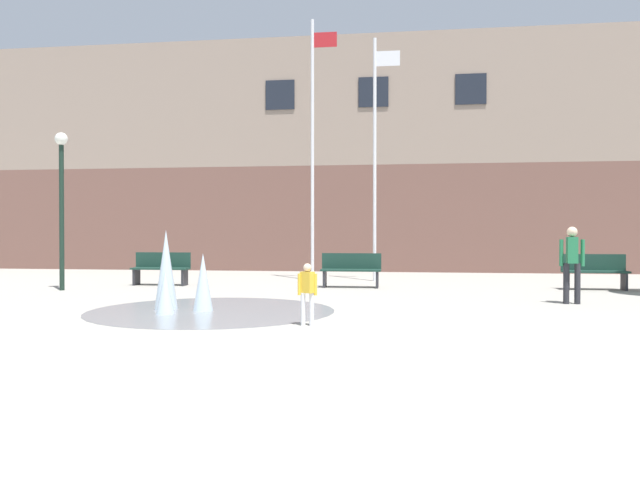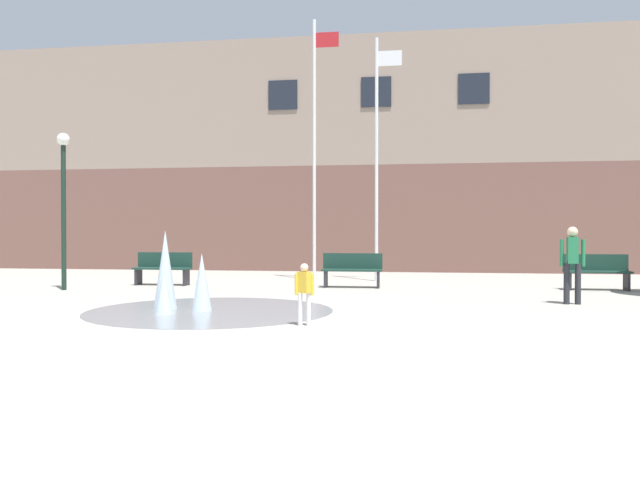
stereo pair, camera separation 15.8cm
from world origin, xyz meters
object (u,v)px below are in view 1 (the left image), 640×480
at_px(child_with_pink_shirt, 307,289).
at_px(flagpole_left, 313,142).
at_px(park_bench_under_left_flagpole, 161,268).
at_px(park_bench_far_right, 595,271).
at_px(lamp_post_left_lane, 62,188).
at_px(adult_watching, 572,259).
at_px(park_bench_under_right_flagpole, 351,269).
at_px(flagpole_right, 376,152).

relative_size(child_with_pink_shirt, flagpole_left, 0.12).
xyz_separation_m(park_bench_under_left_flagpole, park_bench_far_right, (11.54, 0.23, 0.00)).
bearing_deg(lamp_post_left_lane, child_with_pink_shirt, -35.26).
distance_m(park_bench_under_left_flagpole, adult_watching, 10.62).
bearing_deg(flagpole_left, park_bench_far_right, -15.15).
distance_m(park_bench_under_left_flagpole, park_bench_far_right, 11.54).
xyz_separation_m(park_bench_under_right_flagpole, park_bench_far_right, (6.25, 0.21, 0.00)).
xyz_separation_m(adult_watching, flagpole_right, (-4.29, 5.44, 2.96)).
distance_m(park_bench_under_left_flagpole, child_with_pink_shirt, 8.59).
relative_size(park_bench_under_right_flagpole, lamp_post_left_lane, 0.40).
bearing_deg(park_bench_under_right_flagpole, flagpole_right, 76.51).
bearing_deg(flagpole_left, park_bench_under_left_flagpole, -149.86).
height_order(park_bench_far_right, child_with_pink_shirt, child_with_pink_shirt).
bearing_deg(child_with_pink_shirt, park_bench_far_right, -98.99).
bearing_deg(park_bench_far_right, flagpole_right, 160.14).
relative_size(park_bench_under_right_flagpole, flagpole_left, 0.20).
distance_m(park_bench_under_left_flagpole, flagpole_right, 7.14).
xyz_separation_m(park_bench_under_right_flagpole, child_with_pink_shirt, (-0.09, -6.85, 0.10)).
bearing_deg(flagpole_right, lamp_post_left_lane, -152.11).
xyz_separation_m(child_with_pink_shirt, adult_watching, (4.93, 3.68, 0.35)).
relative_size(park_bench_under_left_flagpole, park_bench_far_right, 1.00).
bearing_deg(adult_watching, park_bench_far_right, 164.15).
height_order(flagpole_left, flagpole_right, flagpole_left).
distance_m(park_bench_under_right_flagpole, adult_watching, 5.80).
relative_size(flagpole_right, lamp_post_left_lane, 1.83).
height_order(park_bench_under_left_flagpole, child_with_pink_shirt, child_with_pink_shirt).
bearing_deg(flagpole_left, park_bench_under_right_flagpole, -59.17).
bearing_deg(flagpole_right, park_bench_under_right_flagpole, -103.49).
relative_size(park_bench_under_right_flagpole, flagpole_right, 0.22).
xyz_separation_m(park_bench_under_left_flagpole, lamp_post_left_lane, (-1.90, -1.81, 2.12)).
bearing_deg(adult_watching, lamp_post_left_lane, -89.59).
bearing_deg(flagpole_left, lamp_post_left_lane, -144.95).
height_order(park_bench_under_left_flagpole, park_bench_under_right_flagpole, same).
height_order(park_bench_under_left_flagpole, lamp_post_left_lane, lamp_post_left_lane).
height_order(park_bench_under_right_flagpole, flagpole_left, flagpole_left).
bearing_deg(adult_watching, park_bench_under_right_flagpole, -116.44).
relative_size(adult_watching, flagpole_right, 0.22).
bearing_deg(park_bench_under_right_flagpole, park_bench_under_left_flagpole, -179.81).
height_order(adult_watching, flagpole_right, flagpole_right).
bearing_deg(lamp_post_left_lane, park_bench_far_right, 8.62).
bearing_deg(adult_watching, park_bench_under_left_flagpole, -100.50).
relative_size(park_bench_under_left_flagpole, flagpole_right, 0.22).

